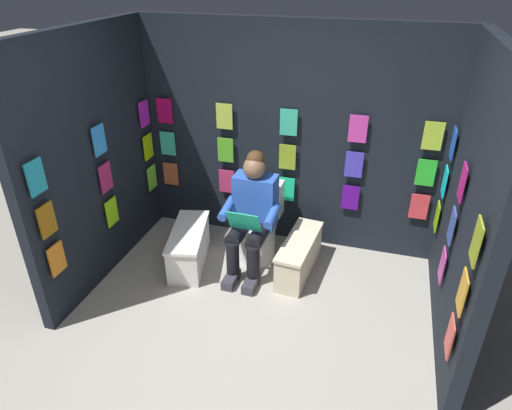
{
  "coord_description": "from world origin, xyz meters",
  "views": [
    {
      "loc": [
        -0.89,
        2.19,
        2.72
      ],
      "look_at": [
        0.08,
        -1.07,
        0.85
      ],
      "focal_mm": 31.65,
      "sensor_mm": 36.0,
      "label": 1
    }
  ],
  "objects_px": {
    "toilet": "(259,227)",
    "comic_longbox_near": "(299,256)",
    "person_reading": "(252,214)",
    "comic_longbox_far": "(189,247)"
  },
  "relations": [
    {
      "from": "toilet",
      "to": "comic_longbox_near",
      "type": "bearing_deg",
      "value": 159.27
    },
    {
      "from": "person_reading",
      "to": "comic_longbox_far",
      "type": "distance_m",
      "value": 0.75
    },
    {
      "from": "comic_longbox_near",
      "to": "comic_longbox_far",
      "type": "xyz_separation_m",
      "value": [
        1.08,
        0.17,
        0.01
      ]
    },
    {
      "from": "comic_longbox_near",
      "to": "person_reading",
      "type": "bearing_deg",
      "value": 9.85
    },
    {
      "from": "toilet",
      "to": "comic_longbox_far",
      "type": "bearing_deg",
      "value": 31.59
    },
    {
      "from": "person_reading",
      "to": "comic_longbox_near",
      "type": "xyz_separation_m",
      "value": [
        -0.47,
        -0.04,
        -0.41
      ]
    },
    {
      "from": "toilet",
      "to": "comic_longbox_far",
      "type": "distance_m",
      "value": 0.73
    },
    {
      "from": "person_reading",
      "to": "comic_longbox_far",
      "type": "xyz_separation_m",
      "value": [
        0.61,
        0.13,
        -0.4
      ]
    },
    {
      "from": "toilet",
      "to": "comic_longbox_near",
      "type": "height_order",
      "value": "toilet"
    },
    {
      "from": "toilet",
      "to": "person_reading",
      "type": "xyz_separation_m",
      "value": [
        0.0,
        0.23,
        0.27
      ]
    }
  ]
}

